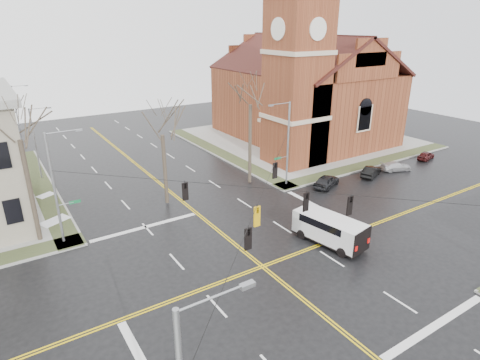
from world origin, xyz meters
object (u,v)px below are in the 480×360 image
signal_pole_ne (287,142)px  parked_car_b (371,171)px  parked_car_d (426,155)px  tree_nw_near (162,130)px  streetlight_north_a (36,141)px  cargo_van (327,227)px  tree_nw_far (18,133)px  church (302,84)px  parked_car_c (396,166)px  tree_ne (250,99)px  signal_pole_nw (56,186)px  streetlight_north_b (17,110)px  parked_car_a (327,181)px

signal_pole_ne → parked_car_b: size_ratio=2.43×
parked_car_d → tree_nw_near: bearing=67.9°
streetlight_north_a → parked_car_b: size_ratio=2.16×
cargo_van → tree_nw_near: (-7.89, 13.85, 6.08)m
parked_car_d → tree_nw_far: 46.47m
church → parked_car_c: size_ratio=7.39×
church → cargo_van: bearing=-126.6°
cargo_van → parked_car_c: cargo_van is taller
church → tree_ne: size_ratio=2.13×
parked_car_d → tree_nw_far: bearing=71.6°
streetlight_north_a → tree_nw_far: 15.99m
signal_pole_nw → parked_car_c: 37.27m
signal_pole_nw → cargo_van: signal_pole_nw is taller
tree_nw_far → tree_ne: (21.48, 1.25, 0.25)m
church → parked_car_d: (7.66, -16.20, -7.89)m
parked_car_c → parked_car_d: 6.94m
parked_car_d → streetlight_north_b: bearing=34.5°
signal_pole_nw → streetlight_north_b: signal_pole_nw is taller
cargo_van → tree_ne: 16.23m
parked_car_c → parked_car_d: bearing=-63.5°
streetlight_north_a → tree_nw_far: size_ratio=0.64×
streetlight_north_b → parked_car_c: (36.17, -40.05, -3.93)m
signal_pole_nw → streetlight_north_a: 16.52m
church → tree_nw_far: 39.65m
tree_nw_far → cargo_van: bearing=-33.2°
church → parked_car_a: (-9.97, -16.08, -7.76)m
tree_nw_far → tree_nw_near: tree_nw_far is taller
signal_pole_nw → tree_nw_near: bearing=14.1°
church → parked_car_d: size_ratio=8.59×
streetlight_north_b → tree_nw_near: 35.36m
streetlight_north_a → tree_nw_near: tree_nw_near is taller
streetlight_north_b → parked_car_a: bearing=-57.1°
streetlight_north_b → parked_car_d: size_ratio=2.50×
church → streetlight_north_a: church is taller
tree_nw_far → tree_nw_near: bearing=5.5°
streetlight_north_a → parked_car_c: bearing=-29.0°
signal_pole_ne → parked_car_d: size_ratio=2.81×
signal_pole_nw → streetlight_north_a: bearing=87.7°
signal_pole_nw → cargo_van: bearing=-32.6°
signal_pole_nw → tree_nw_far: (-1.73, 1.37, 4.11)m
signal_pole_nw → tree_nw_near: tree_nw_near is taller
signal_pole_nw → church: bearing=20.2°
signal_pole_ne → parked_car_a: size_ratio=2.27×
parked_car_b → tree_nw_near: tree_nw_near is taller
streetlight_north_a → tree_nw_far: bearing=-99.0°
tree_nw_near → parked_car_c: bearing=-12.6°
signal_pole_nw → tree_nw_near: (9.86, 2.48, 2.47)m
cargo_van → parked_car_a: (8.37, 8.57, -0.66)m
church → parked_car_d: 19.58m
streetlight_north_b → cargo_van: streetlight_north_b is taller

